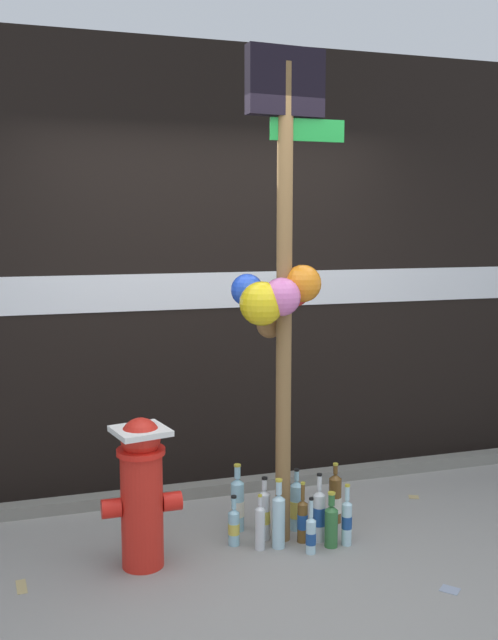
{
  "coord_description": "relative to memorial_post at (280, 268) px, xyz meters",
  "views": [
    {
      "loc": [
        -1.24,
        -3.31,
        1.82
      ],
      "look_at": [
        -0.07,
        0.4,
        1.3
      ],
      "focal_mm": 40.08,
      "sensor_mm": 36.0,
      "label": 1
    }
  ],
  "objects": [
    {
      "name": "curb_strip",
      "position": [
        -0.11,
        0.79,
        -1.54
      ],
      "size": [
        8.0,
        0.12,
        0.08
      ],
      "primitive_type": "cube",
      "color": "slate",
      "rests_on": "ground_plane"
    },
    {
      "name": "bottle_10",
      "position": [
        -0.08,
        0.02,
        -1.42
      ],
      "size": [
        0.07,
        0.07,
        0.37
      ],
      "color": "silver",
      "rests_on": "ground_plane"
    },
    {
      "name": "bottle_11",
      "position": [
        0.21,
        -0.09,
        -1.42
      ],
      "size": [
        0.07,
        0.07,
        0.4
      ],
      "color": "silver",
      "rests_on": "ground_plane"
    },
    {
      "name": "bottle_4",
      "position": [
        -0.04,
        -0.1,
        -1.41
      ],
      "size": [
        0.07,
        0.07,
        0.4
      ],
      "color": "#B2DBEA",
      "rests_on": "ground_plane"
    },
    {
      "name": "building_wall",
      "position": [
        -0.11,
        1.16,
        -0.06
      ],
      "size": [
        10.0,
        0.21,
        3.04
      ],
      "color": "black",
      "rests_on": "ground_plane"
    },
    {
      "name": "litter_2",
      "position": [
        -1.43,
        -0.13,
        -1.58
      ],
      "size": [
        0.06,
        0.15,
        0.01
      ],
      "primitive_type": "cube",
      "rotation": [
        0.0,
        0.0,
        1.64
      ],
      "color": "tan",
      "rests_on": "ground_plane"
    },
    {
      "name": "bottle_1",
      "position": [
        0.35,
        -0.19,
        -1.44
      ],
      "size": [
        0.06,
        0.06,
        0.36
      ],
      "color": "#B2DBEA",
      "rests_on": "ground_plane"
    },
    {
      "name": "fire_hydrant",
      "position": [
        -0.81,
        -0.09,
        -1.15
      ],
      "size": [
        0.43,
        0.32,
        0.82
      ],
      "color": "red",
      "rests_on": "ground_plane"
    },
    {
      "name": "bottle_9",
      "position": [
        -0.27,
        0.01,
        -1.47
      ],
      "size": [
        0.07,
        0.07,
        0.29
      ],
      "color": "#93CCE0",
      "rests_on": "ground_plane"
    },
    {
      "name": "litter_3",
      "position": [
        0.62,
        -0.81,
        -1.58
      ],
      "size": [
        0.12,
        0.12,
        0.01
      ],
      "primitive_type": "cube",
      "rotation": [
        0.0,
        0.0,
        0.71
      ],
      "color": "#8C99B2",
      "rests_on": "ground_plane"
    },
    {
      "name": "ground_plane",
      "position": [
        -0.11,
        -0.41,
        -1.58
      ],
      "size": [
        14.0,
        14.0,
        0.0
      ],
      "primitive_type": "plane",
      "color": "gray"
    },
    {
      "name": "bottle_0",
      "position": [
        -0.15,
        -0.09,
        -1.44
      ],
      "size": [
        0.06,
        0.06,
        0.32
      ],
      "color": "silver",
      "rests_on": "ground_plane"
    },
    {
      "name": "bottle_7",
      "position": [
        0.25,
        -0.18,
        -1.44
      ],
      "size": [
        0.08,
        0.08,
        0.32
      ],
      "color": "#337038",
      "rests_on": "ground_plane"
    },
    {
      "name": "memorial_post",
      "position": [
        0.0,
        0.0,
        0.0
      ],
      "size": [
        0.63,
        0.47,
        2.76
      ],
      "color": "olive",
      "rests_on": "ground_plane"
    },
    {
      "name": "bottle_3",
      "position": [
        0.11,
        -0.22,
        -1.47
      ],
      "size": [
        0.06,
        0.06,
        0.32
      ],
      "color": "#B2DBEA",
      "rests_on": "ground_plane"
    },
    {
      "name": "bottle_2",
      "position": [
        0.12,
        -0.08,
        -1.45
      ],
      "size": [
        0.06,
        0.06,
        0.36
      ],
      "color": "brown",
      "rests_on": "ground_plane"
    },
    {
      "name": "bottle_8",
      "position": [
        0.15,
        0.09,
        -1.43
      ],
      "size": [
        0.08,
        0.08,
        0.38
      ],
      "color": "#93CCE0",
      "rests_on": "ground_plane"
    },
    {
      "name": "bottle_6",
      "position": [
        0.41,
        0.12,
        -1.43
      ],
      "size": [
        0.08,
        0.08,
        0.38
      ],
      "color": "brown",
      "rests_on": "ground_plane"
    },
    {
      "name": "bottle_5",
      "position": [
        -0.2,
        0.19,
        -1.41
      ],
      "size": [
        0.08,
        0.08,
        0.41
      ],
      "color": "#93CCE0",
      "rests_on": "ground_plane"
    },
    {
      "name": "litter_0",
      "position": [
        1.08,
        0.33,
        -1.58
      ],
      "size": [
        0.09,
        0.09,
        0.01
      ],
      "primitive_type": "cube",
      "rotation": [
        0.0,
        0.0,
        1.14
      ],
      "color": "tan",
      "rests_on": "ground_plane"
    }
  ]
}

